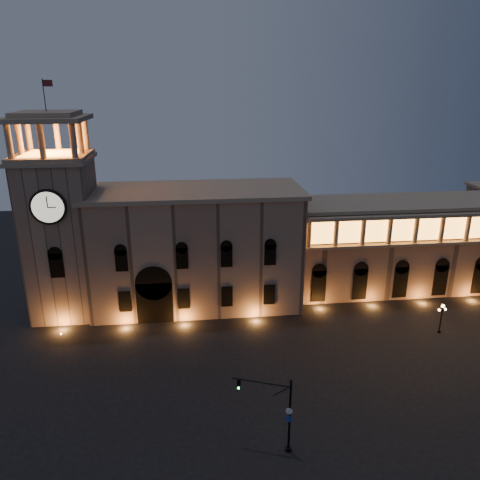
# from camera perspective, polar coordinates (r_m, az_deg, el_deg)

# --- Properties ---
(ground) EXTENTS (160.00, 160.00, 0.00)m
(ground) POSITION_cam_1_polar(r_m,az_deg,el_deg) (53.89, -2.27, -17.76)
(ground) COLOR black
(ground) RESTS_ON ground
(government_building) EXTENTS (30.80, 12.80, 17.60)m
(government_building) POSITION_cam_1_polar(r_m,az_deg,el_deg) (69.15, -5.44, -0.94)
(government_building) COLOR #8C705C
(government_building) RESTS_ON ground
(clock_tower) EXTENTS (9.80, 9.80, 32.40)m
(clock_tower) POSITION_cam_1_polar(r_m,az_deg,el_deg) (69.35, -20.92, 1.16)
(clock_tower) COLOR #8C705C
(clock_tower) RESTS_ON ground
(colonnade_wing) EXTENTS (40.60, 11.50, 14.50)m
(colonnade_wing) POSITION_cam_1_polar(r_m,az_deg,el_deg) (79.53, 19.91, -0.44)
(colonnade_wing) COLOR #876A56
(colonnade_wing) RESTS_ON ground
(traffic_light) EXTENTS (5.27, 2.23, 7.67)m
(traffic_light) POSITION_cam_1_polar(r_m,az_deg,el_deg) (44.70, 4.81, -20.21)
(traffic_light) COLOR black
(traffic_light) RESTS_ON ground
(street_lamp_near) EXTENTS (1.44, 0.45, 4.18)m
(street_lamp_near) POSITION_cam_1_polar(r_m,az_deg,el_deg) (68.34, 23.34, -8.50)
(street_lamp_near) COLOR black
(street_lamp_near) RESTS_ON ground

